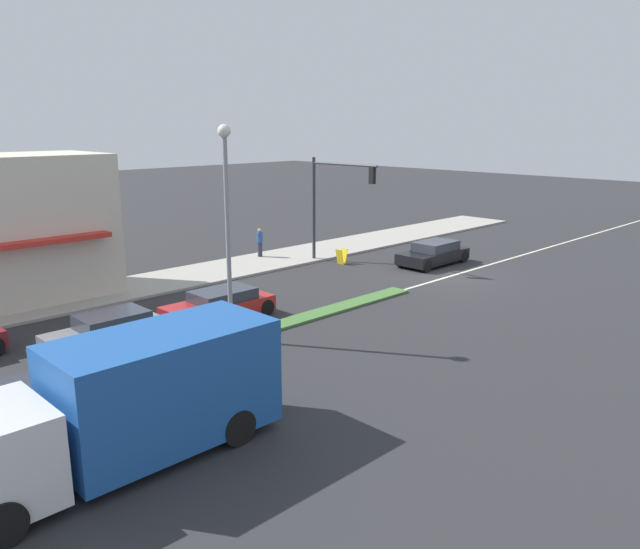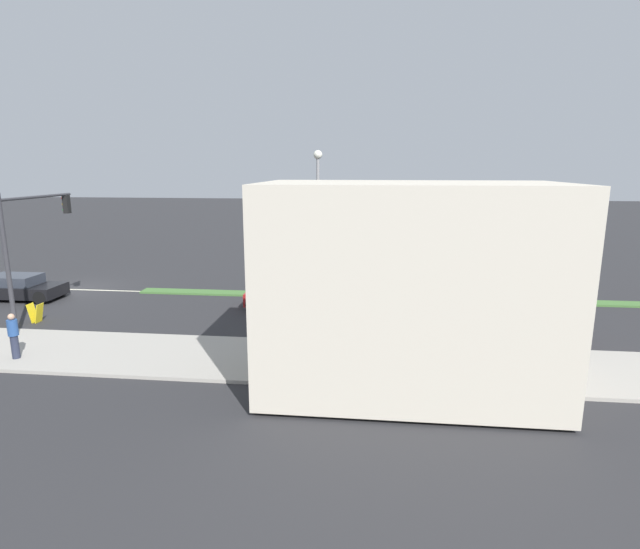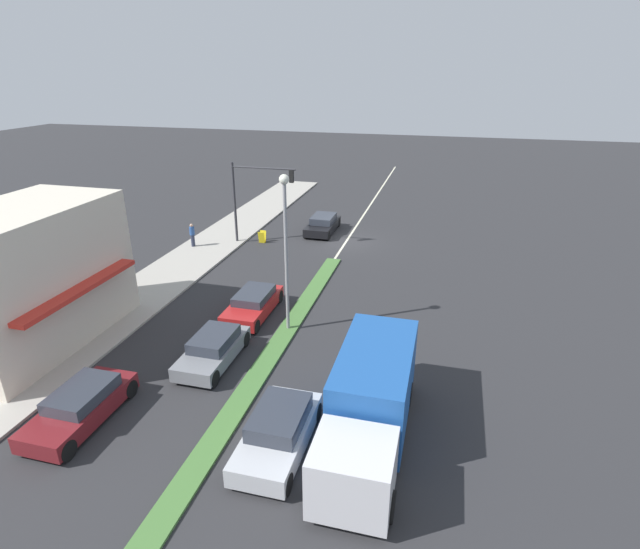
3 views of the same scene
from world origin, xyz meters
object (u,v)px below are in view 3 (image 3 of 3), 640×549
Objects in this scene: pedestrian at (192,235)px; sedan_silver at (278,431)px; warning_aframe_sign at (262,237)px; traffic_signal_main at (253,190)px; sedan_maroon at (81,406)px; suv_black at (323,224)px; delivery_truck at (371,402)px; suv_grey at (213,349)px; hatchback_red at (253,304)px; street_lamp at (286,235)px.

pedestrian is 21.11m from sedan_silver.
warning_aframe_sign is at bearing -151.91° from pedestrian.
sedan_maroon is at bearing 93.29° from traffic_signal_main.
warning_aframe_sign is 5.01m from suv_black.
delivery_truck is 3.17m from sedan_silver.
traffic_signal_main reaches higher than pedestrian.
pedestrian is at bearing 28.09° from warning_aframe_sign.
delivery_truck reaches higher than warning_aframe_sign.
sedan_silver is 1.00× the size of suv_black.
sedan_maroon is (-5.02, 17.67, -0.35)m from pedestrian.
hatchback_red is at bearing -90.00° from suv_grey.
street_lamp is at bearing -52.32° from delivery_truck.
street_lamp is at bearing 98.21° from suv_black.
traffic_signal_main reaches higher than suv_grey.
traffic_signal_main reaches higher than suv_black.
street_lamp is at bearing 136.61° from pedestrian.
traffic_signal_main is 12.93m from street_lamp.
traffic_signal_main is at bearing -154.17° from pedestrian.
warning_aframe_sign is (-4.24, -2.27, -0.54)m from pedestrian.
warning_aframe_sign is at bearing -76.78° from suv_grey.
suv_black is at bearing -90.00° from suv_grey.
sedan_silver is 1.00× the size of hatchback_red.
delivery_truck is at bearing 108.35° from suv_black.
pedestrian is at bearing 36.42° from suv_black.
pedestrian reaches higher than suv_grey.
street_lamp reaches higher than pedestrian.
pedestrian reaches higher than hatchback_red.
delivery_truck is (-5.00, 6.47, -3.31)m from street_lamp.
traffic_signal_main is 3.51m from warning_aframe_sign.
delivery_truck is at bearing 121.96° from traffic_signal_main.
suv_grey is 0.95× the size of suv_black.
delivery_truck is 1.74× the size of sedan_maroon.
sedan_maroon is (5.00, 8.20, -4.16)m from street_lamp.
street_lamp is 10.46m from sedan_maroon.
delivery_truck reaches higher than pedestrian.
suv_black is at bearing -96.81° from sedan_maroon.
sedan_silver is at bearing 125.38° from pedestrian.
delivery_truck is 1.84× the size of suv_grey.
traffic_signal_main reaches higher than warning_aframe_sign.
sedan_maroon is (2.80, 23.44, 0.01)m from suv_black.
traffic_signal_main is 21.08m from sedan_silver.
pedestrian is 0.40× the size of suv_grey.
traffic_signal_main is 6.43m from suv_black.
traffic_signal_main is 1.30× the size of sedan_silver.
suv_grey is 0.95× the size of hatchback_red.
street_lamp is 1.71× the size of hatchback_red.
pedestrian is 9.72m from suv_black.
hatchback_red is at bearing 108.55° from warning_aframe_sign.
suv_grey is 4.56m from hatchback_red.
traffic_signal_main reaches higher than delivery_truck.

